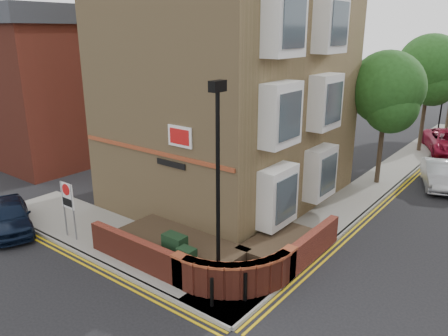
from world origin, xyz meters
TOP-DOWN VIEW (x-y plane):
  - ground at (0.00, 0.00)m, footprint 120.00×120.00m
  - pavement_corner at (-3.50, 1.50)m, footprint 13.00×3.00m
  - pavement_main at (2.00, 16.00)m, footprint 2.00×32.00m
  - kerb_side at (-3.50, 0.00)m, footprint 13.00×0.15m
  - kerb_main_near at (3.00, 16.00)m, footprint 0.15×32.00m
  - yellow_lines_side at (-3.50, -0.25)m, footprint 13.00×0.28m
  - yellow_lines_main at (3.25, 16.00)m, footprint 0.28×32.00m
  - corner_building at (-2.84, 8.00)m, footprint 8.95×10.40m
  - garden_wall at (0.00, 2.50)m, footprint 6.80×6.00m
  - lamppost at (1.60, 1.20)m, footprint 0.25×0.50m
  - utility_cabinet_large at (-0.30, 1.30)m, footprint 0.80×0.45m
  - utility_cabinet_small at (0.50, 1.00)m, footprint 0.55×0.40m
  - bollard_near at (2.00, 0.40)m, footprint 0.11×0.11m
  - bollard_far at (2.60, 1.20)m, footprint 0.11×0.11m
  - zone_sign at (-5.00, 0.50)m, footprint 0.72×0.07m
  - side_building at (-15.00, 8.00)m, footprint 6.40×10.40m
  - tree_near at (2.00, 14.05)m, footprint 3.64×3.65m
  - tree_mid at (2.00, 22.05)m, footprint 4.03×4.03m
  - traffic_light_assembly at (2.40, 25.00)m, footprint 0.20×0.16m
  - navy_hatchback at (-7.65, -0.50)m, footprint 4.06×2.86m
  - silver_car_near at (4.62, 15.56)m, footprint 2.65×4.20m

SIDE VIEW (x-z plane):
  - ground at x=0.00m, z-range 0.00..0.00m
  - garden_wall at x=0.00m, z-range -0.60..0.60m
  - yellow_lines_side at x=-3.50m, z-range 0.00..0.01m
  - yellow_lines_main at x=3.25m, z-range 0.00..0.01m
  - pavement_corner at x=-3.50m, z-range 0.00..0.12m
  - pavement_main at x=2.00m, z-range 0.00..0.12m
  - kerb_side at x=-3.50m, z-range 0.00..0.12m
  - kerb_main_near at x=3.00m, z-range 0.00..0.12m
  - bollard_near at x=2.00m, z-range 0.12..1.02m
  - bollard_far at x=2.60m, z-range 0.12..1.02m
  - navy_hatchback at x=-7.65m, z-range 0.00..1.28m
  - silver_car_near at x=4.62m, z-range 0.00..1.31m
  - utility_cabinet_small at x=0.50m, z-range 0.12..1.22m
  - utility_cabinet_large at x=-0.30m, z-range 0.12..1.32m
  - zone_sign at x=-5.00m, z-range 0.54..2.74m
  - traffic_light_assembly at x=2.40m, z-range 0.68..4.88m
  - lamppost at x=1.60m, z-range 0.19..6.49m
  - side_building at x=-15.00m, z-range 0.05..9.05m
  - tree_near at x=2.00m, z-range 1.35..8.05m
  - tree_mid at x=2.00m, z-range 1.49..8.91m
  - corner_building at x=-2.84m, z-range -0.57..13.03m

